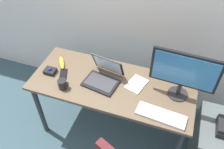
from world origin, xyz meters
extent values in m
plane|color=#375059|center=(0.00, 0.00, 0.00)|extent=(8.00, 8.00, 0.00)
cube|color=brown|center=(0.00, 0.00, 0.74)|extent=(1.53, 0.64, 0.03)
cylinder|color=#2D2D33|center=(-0.71, -0.26, 0.36)|extent=(0.05, 0.05, 0.73)
cylinder|color=#2D2D33|center=(-0.71, 0.26, 0.36)|extent=(0.05, 0.05, 0.73)
cylinder|color=#2D2D33|center=(0.71, 0.26, 0.36)|extent=(0.05, 0.05, 0.73)
cube|color=#525C5A|center=(1.06, -0.04, 0.30)|extent=(0.42, 0.52, 0.60)
cube|color=black|center=(1.00, -0.06, 0.67)|extent=(0.05, 0.18, 0.04)
cylinder|color=#262628|center=(0.60, 0.07, 0.76)|extent=(0.18, 0.18, 0.01)
cylinder|color=#262628|center=(0.60, 0.07, 0.83)|extent=(0.04, 0.04, 0.12)
cube|color=black|center=(0.60, 0.07, 1.05)|extent=(0.55, 0.05, 0.33)
cube|color=teal|center=(0.60, 0.05, 1.05)|extent=(0.51, 0.03, 0.29)
cube|color=silver|center=(0.50, -0.22, 0.77)|extent=(0.42, 0.17, 0.02)
cube|color=white|center=(0.50, -0.22, 0.78)|extent=(0.39, 0.15, 0.01)
cube|color=black|center=(-0.10, -0.04, 0.77)|extent=(0.34, 0.27, 0.02)
cube|color=#38383D|center=(-0.10, -0.04, 0.78)|extent=(0.30, 0.21, 0.00)
cube|color=black|center=(-0.08, 0.11, 0.88)|extent=(0.32, 0.13, 0.21)
cube|color=silver|center=(-0.08, 0.10, 0.88)|extent=(0.28, 0.11, 0.18)
cube|color=black|center=(-0.62, -0.06, 0.78)|extent=(0.11, 0.09, 0.04)
sphere|color=navy|center=(-0.62, -0.06, 0.80)|extent=(0.04, 0.04, 0.04)
cylinder|color=black|center=(-0.41, -0.19, 0.80)|extent=(0.08, 0.08, 0.09)
torus|color=black|center=(-0.36, -0.19, 0.80)|extent=(0.01, 0.06, 0.06)
cube|color=white|center=(0.22, 0.07, 0.76)|extent=(0.20, 0.24, 0.01)
cube|color=black|center=(-0.49, -0.04, 0.76)|extent=(0.12, 0.16, 0.01)
ellipsoid|color=yellow|center=(-0.57, 0.09, 0.78)|extent=(0.14, 0.18, 0.04)
camera|label=1|loc=(0.50, -1.44, 2.37)|focal=38.15mm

